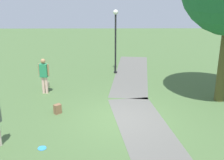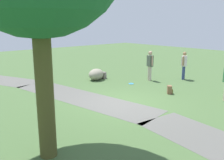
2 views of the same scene
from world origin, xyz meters
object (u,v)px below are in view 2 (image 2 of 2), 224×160
(lawn_boulder, at_px, (96,74))
(spare_backpack_on_lawn, at_px, (170,90))
(backpack_by_boulder, at_px, (104,75))
(passerby_on_path, at_px, (150,63))
(frisbee_on_grass, at_px, (131,84))
(man_near_boulder, at_px, (184,64))

(lawn_boulder, xyz_separation_m, spare_backpack_on_lawn, (-4.77, -0.78, -0.14))
(backpack_by_boulder, bearing_deg, spare_backpack_on_lawn, -177.84)
(passerby_on_path, bearing_deg, frisbee_on_grass, 84.85)
(passerby_on_path, bearing_deg, spare_backpack_on_lawn, 149.14)
(passerby_on_path, xyz_separation_m, spare_backpack_on_lawn, (-2.52, 1.50, -0.84))
(man_near_boulder, height_order, backpack_by_boulder, man_near_boulder)
(passerby_on_path, xyz_separation_m, backpack_by_boulder, (2.26, 1.68, -0.84))
(man_near_boulder, bearing_deg, lawn_boulder, 49.66)
(lawn_boulder, xyz_separation_m, man_near_boulder, (-3.44, -4.05, 0.64))
(spare_backpack_on_lawn, bearing_deg, man_near_boulder, -67.86)
(man_near_boulder, distance_m, spare_backpack_on_lawn, 3.62)
(lawn_boulder, bearing_deg, frisbee_on_grass, -158.46)
(lawn_boulder, relative_size, frisbee_on_grass, 5.04)
(lawn_boulder, relative_size, spare_backpack_on_lawn, 3.49)
(passerby_on_path, xyz_separation_m, frisbee_on_grass, (0.13, 1.45, -1.02))
(frisbee_on_grass, bearing_deg, backpack_by_boulder, 6.33)
(passerby_on_path, bearing_deg, backpack_by_boulder, 36.69)
(spare_backpack_on_lawn, xyz_separation_m, frisbee_on_grass, (2.65, -0.06, -0.18))
(lawn_boulder, distance_m, backpack_by_boulder, 0.62)
(passerby_on_path, relative_size, backpack_by_boulder, 4.42)
(frisbee_on_grass, bearing_deg, lawn_boulder, 21.54)
(lawn_boulder, xyz_separation_m, frisbee_on_grass, (-2.12, -0.84, -0.33))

